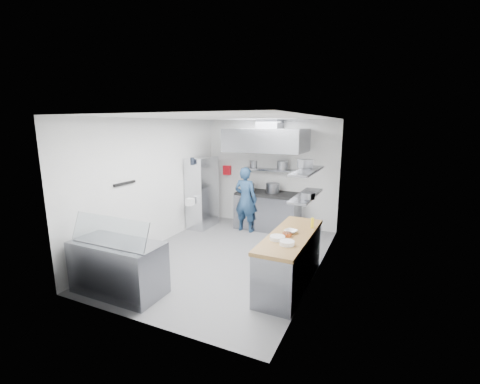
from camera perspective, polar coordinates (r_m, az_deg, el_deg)
The scene contains 35 objects.
floor at distance 6.74m, azimuth -2.18°, elevation -11.42°, with size 5.00×5.00×0.00m, color slate.
ceiling at distance 6.20m, azimuth -2.39°, elevation 13.11°, with size 5.00×5.00×0.00m, color silver.
wall_back at distance 8.59m, azimuth 5.33°, elevation 3.33°, with size 3.60×0.02×2.80m, color white.
wall_front at distance 4.32m, azimuth -17.60°, elevation -5.68°, with size 3.60×0.02×2.80m, color white.
wall_left at distance 7.31m, azimuth -14.96°, elevation 1.49°, with size 5.00×0.02×2.80m, color white.
wall_right at distance 5.75m, azimuth 13.91°, elevation -1.18°, with size 5.00×0.02×2.80m, color white.
gas_range at distance 8.39m, azimuth 4.93°, elevation -3.51°, with size 1.60×0.80×0.90m, color gray.
cooktop at distance 8.27m, azimuth 4.99°, elevation -0.30°, with size 1.57×0.78×0.06m, color black.
stock_pot_left at distance 8.50m, azimuth 1.70°, elevation 0.95°, with size 0.27×0.27×0.20m, color slate.
stock_pot_mid at distance 8.29m, azimuth 5.85°, elevation 0.76°, with size 0.35×0.35×0.24m, color slate.
over_range_shelf at distance 8.39m, azimuth 5.62°, elevation 3.95°, with size 1.60×0.30×0.04m, color gray.
shelf_pot_a at distance 8.79m, azimuth 2.55°, elevation 5.06°, with size 0.25×0.25×0.18m, color slate.
shelf_pot_b at distance 8.28m, azimuth 7.57°, elevation 4.70°, with size 0.27×0.27×0.22m, color slate.
extractor_hood at distance 7.93m, azimuth 4.73°, elevation 9.17°, with size 1.90×1.15×0.55m, color gray.
hood_duct at distance 8.14m, azimuth 5.34°, elevation 11.90°, with size 0.55×0.55×0.24m, color slate.
red_firebox at distance 9.03m, azimuth -2.31°, elevation 3.90°, with size 0.22×0.10×0.26m, color red.
chef at distance 8.07m, azimuth 0.99°, elevation -1.34°, with size 0.60×0.39×1.65m, color navy.
wire_rack at distance 8.48m, azimuth -6.71°, elevation -0.08°, with size 0.50×0.90×1.85m, color silver.
rack_bin_a at distance 8.02m, azimuth -8.88°, elevation -1.73°, with size 0.16×0.19×0.17m, color white.
rack_bin_b at distance 8.24m, azimuth -7.53°, elevation 2.20°, with size 0.13×0.17×0.15m, color yellow.
rack_jar at distance 7.89m, azimuth -8.48°, elevation 5.43°, with size 0.10×0.10×0.18m, color black.
knife_strip at distance 6.61m, azimuth -19.81°, elevation 1.45°, with size 0.04×0.55×0.05m, color black.
prep_counter_base at distance 5.57m, azimuth 8.88°, elevation -12.04°, with size 0.62×2.00×0.84m, color gray.
prep_counter_top at distance 5.40m, azimuth 9.03°, elevation -7.67°, with size 0.65×2.04×0.06m, color olive.
plate_stack_a at distance 4.91m, azimuth 8.36°, elevation -8.94°, with size 0.22×0.22×0.06m, color white.
plate_stack_b at distance 5.09m, azimuth 6.67°, elevation -8.10°, with size 0.24×0.24×0.06m, color white.
copper_pan at distance 5.27m, azimuth 8.36°, elevation -7.47°, with size 0.15×0.15×0.06m, color #CA6539.
squeeze_bottle at distance 5.74m, azimuth 12.74°, elevation -5.38°, with size 0.05×0.05×0.18m, color yellow.
mixing_bowl at distance 5.43m, azimuth 9.02°, elevation -6.93°, with size 0.20×0.20×0.05m, color white.
wall_shelf_lower at distance 5.47m, azimuth 11.71°, elevation -0.65°, with size 0.30×1.30×0.04m, color gray.
wall_shelf_upper at distance 5.40m, azimuth 11.90°, elevation 3.70°, with size 0.30×1.30×0.04m, color gray.
shelf_pot_c at distance 5.15m, azimuth 11.99°, elevation -0.65°, with size 0.22×0.22×0.10m, color slate.
shelf_pot_d at distance 5.64m, azimuth 11.51°, elevation 4.98°, with size 0.27×0.27×0.14m, color slate.
display_case at distance 5.62m, azimuth -20.82°, elevation -12.41°, with size 1.50×0.70×0.85m, color gray.
display_glass at distance 5.32m, azimuth -22.25°, elevation -6.46°, with size 1.47×0.02×0.45m, color silver.
Camera 1 is at (2.83, -5.52, 2.65)m, focal length 24.00 mm.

